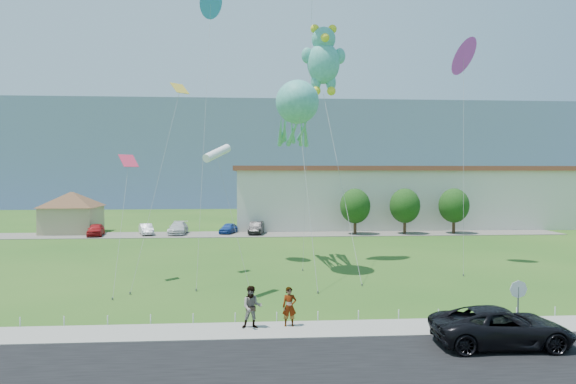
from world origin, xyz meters
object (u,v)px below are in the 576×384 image
Objects in this scene: pedestrian_right at (252,307)px; octopus_kite at (296,112)px; parked_car_blue at (229,228)px; parked_car_black at (256,228)px; warehouse at (454,196)px; pedestrian_left at (289,307)px; parked_car_red at (96,230)px; parked_car_white at (178,228)px; parked_car_silver at (146,229)px; suv at (501,327)px; teddy_bear_kite at (324,58)px; pavilion at (72,208)px; stop_sign at (518,294)px.

pedestrian_right is 18.35m from octopus_kite.
parked_car_blue is 0.83× the size of parked_car_black.
parked_car_black is at bearing 4.71° from parked_car_blue.
pedestrian_right is at bearing -121.25° from warehouse.
pedestrian_right is (-1.73, -0.20, 0.06)m from pedestrian_left.
parked_car_red reaches higher than parked_car_blue.
parked_car_blue is (5.94, 0.34, -0.09)m from parked_car_white.
parked_car_red is at bearing 169.74° from parked_car_silver.
suv is at bearing -68.29° from octopus_kite.
warehouse reaches higher than parked_car_red.
teddy_bear_kite is (23.80, -18.57, 15.83)m from parked_car_red.
pavilion is 3.68× the size of stop_sign.
parked_car_blue is 3.41m from parked_car_black.
parked_car_blue is at bearing 19.07° from suv.
parked_car_silver reaches higher than parked_car_blue.
pedestrian_right is 0.45× the size of parked_car_black.
octopus_kite reaches higher than stop_sign.
parked_car_white is (-20.43, 39.77, -1.10)m from stop_sign.
stop_sign is 0.13× the size of teddy_bear_kite.
pedestrian_right is at bearing -83.35° from parked_car_black.
parked_car_blue is (-4.53, 38.17, -0.33)m from pedestrian_left.
parked_car_silver is (-12.40, 37.74, -0.38)m from pedestrian_right.
teddy_bear_kite reaches higher than stop_sign.
parked_car_red is 0.95× the size of parked_car_black.
pavilion is 13.48m from parked_car_white.
pedestrian_left is at bearing 168.95° from stop_sign.
parked_car_white is 0.25× the size of teddy_bear_kite.
parked_car_white reaches higher than parked_car_silver.
pedestrian_left is 24.28m from teddy_bear_kite.
pavilion is at bearing 145.22° from parked_car_silver.
pedestrian_right is at bearing 75.08° from suv.
pedestrian_right reaches higher than parked_car_silver.
parked_car_black is at bearing 91.94° from pedestrian_left.
parked_car_blue is 0.26× the size of octopus_kite.
parked_car_black is at bearing -2.22° from parked_car_white.
parked_car_blue is (-14.49, 40.11, -1.19)m from stop_sign.
pavilion is at bearing -173.16° from warehouse.
pavilion reaches higher than parked_car_red.
parked_car_black is 0.31× the size of octopus_kite.
warehouse reaches higher than parked_car_white.
suv is 43.43m from parked_car_blue.
parked_car_white is (-8.74, 38.02, -0.30)m from pedestrian_right.
parked_car_black is (12.93, -0.13, 0.09)m from parked_car_silver.
teddy_bear_kite reaches higher than parked_car_blue.
stop_sign is 0.57× the size of parked_car_black.
pedestrian_left is at bearing -88.00° from parked_car_silver.
octopus_kite is (6.08, -23.80, 11.06)m from parked_car_blue.
pavilion is 19.27m from parked_car_blue.
parked_car_white reaches higher than parked_car_red.
parked_car_white is at bearing -175.14° from parked_car_black.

